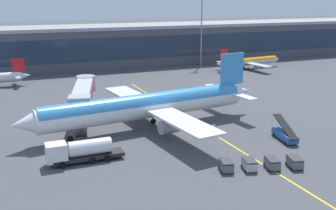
{
  "coord_description": "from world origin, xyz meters",
  "views": [
    {
      "loc": [
        -29.06,
        -60.21,
        22.71
      ],
      "look_at": [
        -3.3,
        2.61,
        4.5
      ],
      "focal_mm": 43.35,
      "sensor_mm": 36.0,
      "label": 1
    }
  ],
  "objects_px": {
    "belt_loader": "(285,134)",
    "baggage_cart_2": "(272,163)",
    "fuel_tanker": "(80,151)",
    "baggage_cart_1": "(249,164)",
    "commuter_jet_near": "(249,61)",
    "baggage_cart_0": "(226,165)",
    "main_airliner": "(148,106)",
    "baggage_cart_3": "(295,162)"
  },
  "relations": [
    {
      "from": "baggage_cart_0",
      "to": "main_airliner",
      "type": "bearing_deg",
      "value": 99.83
    },
    {
      "from": "main_airliner",
      "to": "baggage_cart_2",
      "type": "relative_size",
      "value": 15.47
    },
    {
      "from": "main_airliner",
      "to": "belt_loader",
      "type": "xyz_separation_m",
      "value": [
        18.68,
        -14.19,
        -3.21
      ]
    },
    {
      "from": "baggage_cart_2",
      "to": "baggage_cart_1",
      "type": "bearing_deg",
      "value": 164.22
    },
    {
      "from": "commuter_jet_near",
      "to": "belt_loader",
      "type": "bearing_deg",
      "value": -118.32
    },
    {
      "from": "baggage_cart_1",
      "to": "baggage_cart_3",
      "type": "relative_size",
      "value": 1.0
    },
    {
      "from": "fuel_tanker",
      "to": "baggage_cart_2",
      "type": "xyz_separation_m",
      "value": [
        23.78,
        -12.05,
        -0.96
      ]
    },
    {
      "from": "baggage_cart_3",
      "to": "baggage_cart_1",
      "type": "bearing_deg",
      "value": 164.22
    },
    {
      "from": "belt_loader",
      "to": "commuter_jet_near",
      "type": "relative_size",
      "value": 0.27
    },
    {
      "from": "main_airliner",
      "to": "belt_loader",
      "type": "distance_m",
      "value": 23.68
    },
    {
      "from": "main_airliner",
      "to": "baggage_cart_3",
      "type": "height_order",
      "value": "main_airliner"
    },
    {
      "from": "baggage_cart_0",
      "to": "baggage_cart_2",
      "type": "distance_m",
      "value": 6.4
    },
    {
      "from": "fuel_tanker",
      "to": "baggage_cart_1",
      "type": "distance_m",
      "value": 23.55
    },
    {
      "from": "belt_loader",
      "to": "fuel_tanker",
      "type": "bearing_deg",
      "value": 174.11
    },
    {
      "from": "fuel_tanker",
      "to": "baggage_cart_3",
      "type": "relative_size",
      "value": 3.64
    },
    {
      "from": "baggage_cart_3",
      "to": "belt_loader",
      "type": "bearing_deg",
      "value": 58.84
    },
    {
      "from": "commuter_jet_near",
      "to": "main_airliner",
      "type": "bearing_deg",
      "value": -138.17
    },
    {
      "from": "baggage_cart_1",
      "to": "baggage_cart_3",
      "type": "xyz_separation_m",
      "value": [
        6.16,
        -1.74,
        0.0
      ]
    },
    {
      "from": "belt_loader",
      "to": "commuter_jet_near",
      "type": "xyz_separation_m",
      "value": [
        32.18,
        59.71,
        1.41
      ]
    },
    {
      "from": "main_airliner",
      "to": "fuel_tanker",
      "type": "distance_m",
      "value": 17.84
    },
    {
      "from": "main_airliner",
      "to": "fuel_tanker",
      "type": "bearing_deg",
      "value": -142.22
    },
    {
      "from": "fuel_tanker",
      "to": "baggage_cart_1",
      "type": "xyz_separation_m",
      "value": [
        20.7,
        -11.18,
        -0.96
      ]
    },
    {
      "from": "baggage_cart_1",
      "to": "baggage_cart_2",
      "type": "bearing_deg",
      "value": -15.78
    },
    {
      "from": "baggage_cart_1",
      "to": "commuter_jet_near",
      "type": "relative_size",
      "value": 0.11
    },
    {
      "from": "baggage_cart_0",
      "to": "baggage_cart_3",
      "type": "distance_m",
      "value": 9.6
    },
    {
      "from": "fuel_tanker",
      "to": "baggage_cart_0",
      "type": "height_order",
      "value": "fuel_tanker"
    },
    {
      "from": "baggage_cart_0",
      "to": "baggage_cart_2",
      "type": "relative_size",
      "value": 1.0
    },
    {
      "from": "commuter_jet_near",
      "to": "baggage_cart_0",
      "type": "bearing_deg",
      "value": -125.3
    },
    {
      "from": "fuel_tanker",
      "to": "commuter_jet_near",
      "type": "bearing_deg",
      "value": 41.0
    },
    {
      "from": "baggage_cart_0",
      "to": "baggage_cart_1",
      "type": "height_order",
      "value": "same"
    },
    {
      "from": "baggage_cart_0",
      "to": "baggage_cart_3",
      "type": "height_order",
      "value": "same"
    },
    {
      "from": "baggage_cart_1",
      "to": "baggage_cart_2",
      "type": "xyz_separation_m",
      "value": [
        3.08,
        -0.87,
        0.0
      ]
    },
    {
      "from": "baggage_cart_3",
      "to": "commuter_jet_near",
      "type": "bearing_deg",
      "value": 61.28
    },
    {
      "from": "fuel_tanker",
      "to": "baggage_cart_1",
      "type": "bearing_deg",
      "value": -28.38
    },
    {
      "from": "main_airliner",
      "to": "baggage_cart_3",
      "type": "bearing_deg",
      "value": -61.49
    },
    {
      "from": "main_airliner",
      "to": "baggage_cart_3",
      "type": "relative_size",
      "value": 15.47
    },
    {
      "from": "main_airliner",
      "to": "commuter_jet_near",
      "type": "relative_size",
      "value": 1.76
    },
    {
      "from": "baggage_cart_2",
      "to": "belt_loader",
      "type": "bearing_deg",
      "value": 44.44
    },
    {
      "from": "belt_loader",
      "to": "baggage_cart_2",
      "type": "xyz_separation_m",
      "value": [
        -8.86,
        -8.68,
        -0.21
      ]
    },
    {
      "from": "belt_loader",
      "to": "commuter_jet_near",
      "type": "distance_m",
      "value": 67.85
    },
    {
      "from": "fuel_tanker",
      "to": "commuter_jet_near",
      "type": "relative_size",
      "value": 0.41
    },
    {
      "from": "fuel_tanker",
      "to": "baggage_cart_3",
      "type": "distance_m",
      "value": 29.82
    }
  ]
}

